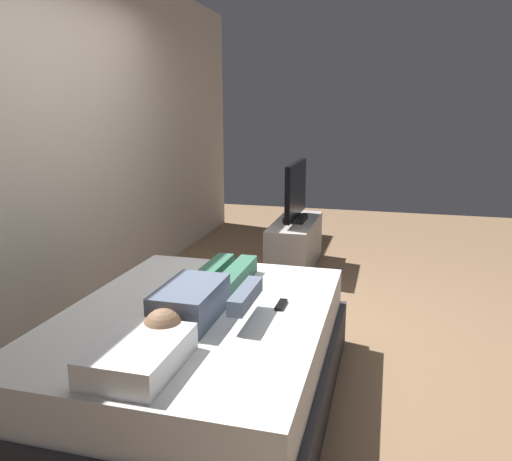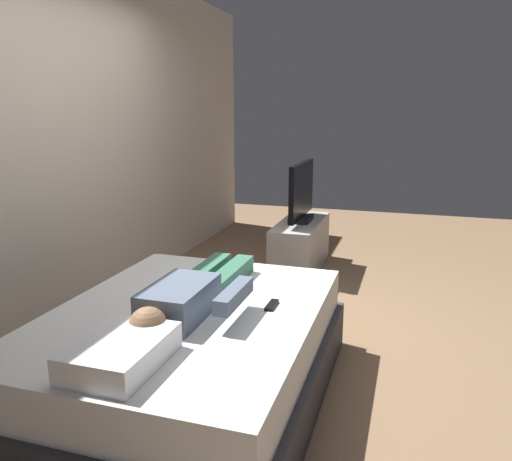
{
  "view_description": "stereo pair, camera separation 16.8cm",
  "coord_description": "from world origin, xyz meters",
  "views": [
    {
      "loc": [
        -3.15,
        -0.76,
        1.6
      ],
      "look_at": [
        0.48,
        0.21,
        0.69
      ],
      "focal_mm": 35.38,
      "sensor_mm": 36.0,
      "label": 1
    },
    {
      "loc": [
        -3.11,
        -0.92,
        1.6
      ],
      "look_at": [
        0.48,
        0.21,
        0.69
      ],
      "focal_mm": 35.38,
      "sensor_mm": 36.0,
      "label": 2
    }
  ],
  "objects": [
    {
      "name": "bed",
      "position": [
        -0.78,
        0.21,
        0.26
      ],
      "size": [
        1.92,
        1.47,
        0.54
      ],
      "color": "#333338",
      "rests_on": "ground"
    },
    {
      "name": "tv",
      "position": [
        1.75,
        0.13,
        0.78
      ],
      "size": [
        0.88,
        0.2,
        0.59
      ],
      "color": "black",
      "rests_on": "tv_stand"
    },
    {
      "name": "tv_stand",
      "position": [
        1.75,
        0.13,
        0.25
      ],
      "size": [
        1.1,
        0.4,
        0.5
      ],
      "primitive_type": "cube",
      "color": "#B7B2AD",
      "rests_on": "ground"
    },
    {
      "name": "back_wall",
      "position": [
        0.4,
        1.56,
        1.4
      ],
      "size": [
        6.4,
        0.1,
        2.8
      ],
      "primitive_type": "cube",
      "color": "beige",
      "rests_on": "ground"
    },
    {
      "name": "person",
      "position": [
        -0.75,
        0.18,
        0.62
      ],
      "size": [
        1.26,
        0.46,
        0.18
      ],
      "color": "slate",
      "rests_on": "bed"
    },
    {
      "name": "remote",
      "position": [
        -0.6,
        -0.22,
        0.55
      ],
      "size": [
        0.15,
        0.04,
        0.02
      ],
      "primitive_type": "cube",
      "color": "black",
      "rests_on": "bed"
    },
    {
      "name": "pillow",
      "position": [
        -1.42,
        0.21,
        0.6
      ],
      "size": [
        0.48,
        0.34,
        0.12
      ],
      "primitive_type": "cube",
      "color": "white",
      "rests_on": "bed"
    },
    {
      "name": "ground_plane",
      "position": [
        0.0,
        0.0,
        0.0
      ],
      "size": [
        10.0,
        10.0,
        0.0
      ],
      "primitive_type": "plane",
      "color": "#8C6B4C"
    }
  ]
}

